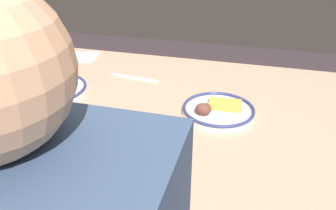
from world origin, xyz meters
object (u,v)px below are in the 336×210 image
Objects in this scene: plate_near_main at (217,110)px; fork_near at (135,78)px; paper_napkin at (80,57)px; plate_center_pancakes at (47,88)px; coffee_mug at (12,114)px.

plate_near_main reaches higher than fork_near.
plate_center_pancakes is at bearing 101.42° from paper_napkin.
coffee_mug is 0.62m from paper_napkin.
coffee_mug is at bearing 101.26° from plate_center_pancakes.
coffee_mug reaches higher than fork_near.
coffee_mug is 0.54× the size of fork_near.
coffee_mug is 0.49m from fork_near.
plate_center_pancakes is 0.24m from coffee_mug.
plate_near_main is 1.54× the size of paper_napkin.
fork_near is at bearing -115.38° from coffee_mug.
plate_center_pancakes reaches higher than paper_napkin.
plate_near_main is at bearing 152.30° from paper_napkin.
paper_napkin is at bearing -26.65° from fork_near.
coffee_mug is (-0.05, 0.23, 0.03)m from plate_center_pancakes.
fork_near is (-0.21, -0.44, -0.05)m from coffee_mug.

